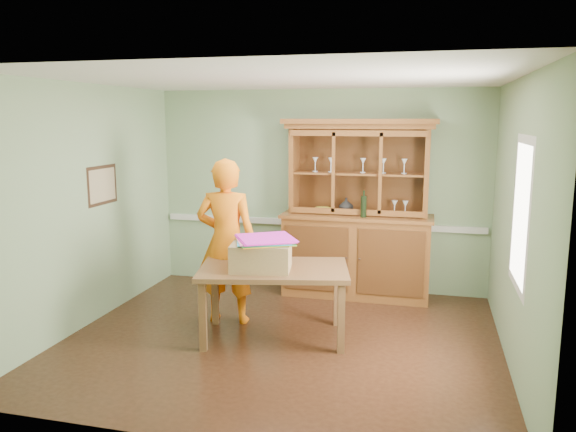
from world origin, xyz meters
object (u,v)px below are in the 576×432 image
(china_hutch, at_px, (357,235))
(cardboard_box, at_px, (261,256))
(dining_table, at_px, (274,276))
(person, at_px, (227,241))

(china_hutch, relative_size, cardboard_box, 3.85)
(dining_table, bearing_deg, person, 139.49)
(cardboard_box, distance_m, person, 0.72)
(china_hutch, bearing_deg, cardboard_box, -112.79)
(china_hutch, bearing_deg, dining_table, -111.11)
(china_hutch, xyz_separation_m, cardboard_box, (-0.76, -1.80, 0.10))
(china_hutch, bearing_deg, person, -134.27)
(china_hutch, height_order, dining_table, china_hutch)
(dining_table, bearing_deg, cardboard_box, -145.80)
(cardboard_box, bearing_deg, person, 140.11)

